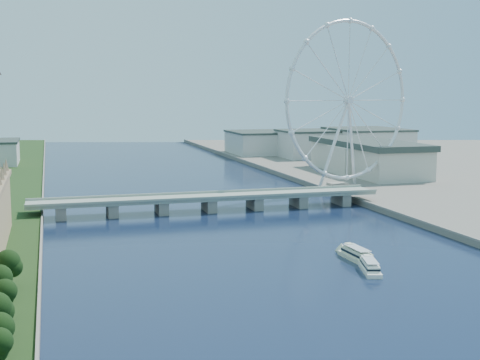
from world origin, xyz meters
name	(u,v)px	position (x,y,z in m)	size (l,w,h in m)	color
westminster_bridge	(209,200)	(0.00, 300.00, 6.63)	(220.00, 22.00, 9.50)	gray
london_eye	(348,101)	(119.98, 355.08, 67.52)	(113.60, 39.12, 124.30)	silver
county_hall	(367,176)	(175.00, 430.00, 0.00)	(54.00, 144.00, 35.00)	beige
city_skyline	(187,149)	(39.22, 560.08, 16.96)	(505.00, 280.00, 32.00)	beige
tour_boat_near	(370,272)	(30.91, 141.81, 0.00)	(6.48, 25.59, 5.61)	white
tour_boat_far	(357,260)	(34.27, 160.89, 0.00)	(7.15, 28.05, 6.18)	beige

